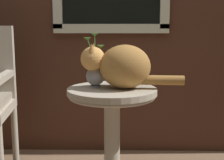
% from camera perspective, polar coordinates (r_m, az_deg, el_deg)
% --- Properties ---
extents(wicker_side_table, '(0.53, 0.53, 0.64)m').
position_cam_1_polar(wicker_side_table, '(1.91, 0.00, -7.88)').
color(wicker_side_table, '#B2A893').
rests_on(wicker_side_table, ground_plane).
extents(cat, '(0.61, 0.27, 0.26)m').
position_cam_1_polar(cat, '(1.84, 1.82, 2.56)').
color(cat, '#AD7A3D').
rests_on(cat, wicker_side_table).
extents(pewter_vase_with_ivy, '(0.12, 0.11, 0.32)m').
position_cam_1_polar(pewter_vase_with_ivy, '(1.88, -3.12, 1.46)').
color(pewter_vase_with_ivy, '#99999E').
rests_on(pewter_vase_with_ivy, wicker_side_table).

